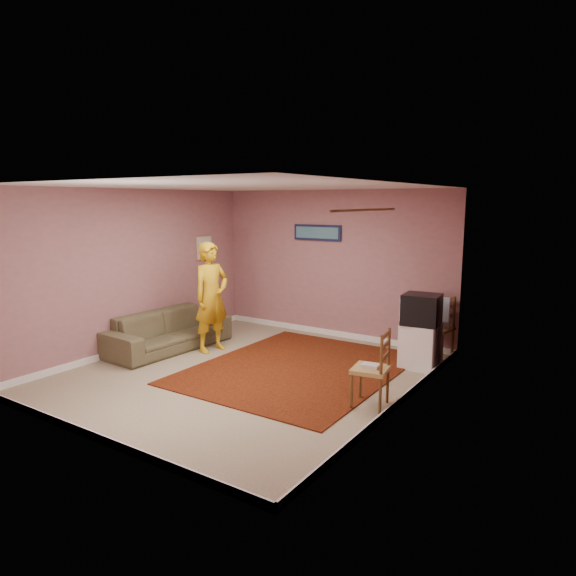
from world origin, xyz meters
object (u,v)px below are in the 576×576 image
Objects in this scene: tv_cabinet at (420,346)px; chair_a at (437,321)px; person at (212,297)px; chair_b at (371,360)px; sofa at (169,331)px; crt_tv at (421,309)px.

tv_cabinet is 1.23× the size of chair_a.
person reaches higher than chair_a.
person is at bearing -112.13° from chair_b.
tv_cabinet is at bearing -85.57° from chair_a.
chair_b is 3.77m from sofa.
sofa is at bearing -160.21° from tv_cabinet.
sofa is (-3.75, -1.35, -0.01)m from tv_cabinet.
tv_cabinet is 1.16× the size of crt_tv.
tv_cabinet is 1.28× the size of chair_b.
chair_a is at bearing 85.19° from tv_cabinet.
tv_cabinet is at bearing -67.81° from sofa.
tv_cabinet is 3.32m from person.
person is at bearing -143.79° from chair_a.
person reaches higher than tv_cabinet.
chair_a is (0.05, 0.59, 0.27)m from tv_cabinet.
tv_cabinet is 0.37× the size of person.
tv_cabinet is at bearing -0.00° from crt_tv.
sofa is at bearing -143.67° from chair_a.
chair_b is (-0.06, -2.31, -0.02)m from chair_a.
chair_a is at bearing 79.38° from crt_tv.
chair_b reaches higher than sofa.
sofa is 0.92m from person.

